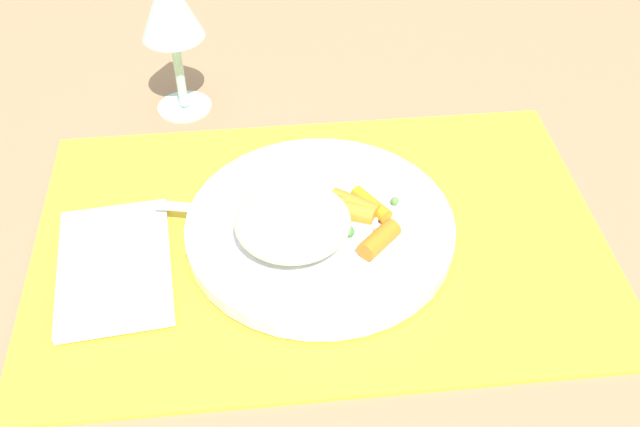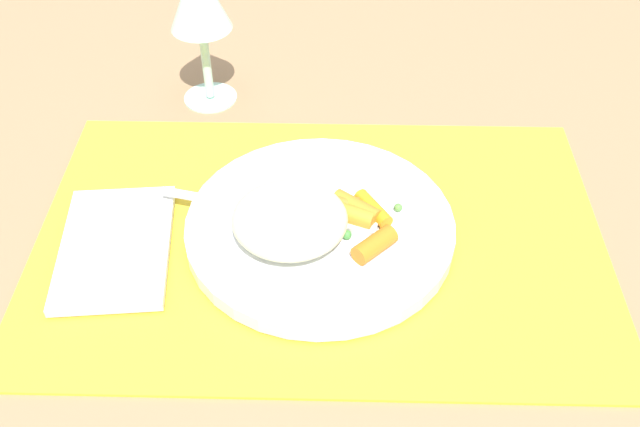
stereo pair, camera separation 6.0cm
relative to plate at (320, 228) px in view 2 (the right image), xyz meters
name	(u,v)px [view 2 (the right image)]	position (x,y,z in m)	size (l,w,h in m)	color
ground_plane	(320,238)	(0.00, 0.00, -0.01)	(2.40, 2.40, 0.00)	#997551
placemat	(320,236)	(0.00, 0.00, -0.01)	(0.52, 0.34, 0.01)	gold
plate	(320,228)	(0.00, 0.00, 0.00)	(0.24, 0.24, 0.02)	white
rice_mound	(290,219)	(-0.03, -0.02, 0.03)	(0.10, 0.09, 0.04)	beige
carrot_portion	(356,216)	(0.03, 0.00, 0.02)	(0.08, 0.09, 0.02)	orange
pea_scatter	(343,218)	(0.02, 0.00, 0.01)	(0.09, 0.07, 0.01)	#588F3F
fork	(289,214)	(-0.03, 0.01, 0.01)	(0.20, 0.06, 0.01)	silver
wine_glass	(199,1)	(-0.13, 0.22, 0.11)	(0.07, 0.07, 0.17)	#B2E0CC
napkin	(116,247)	(-0.18, -0.02, 0.00)	(0.10, 0.15, 0.01)	white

